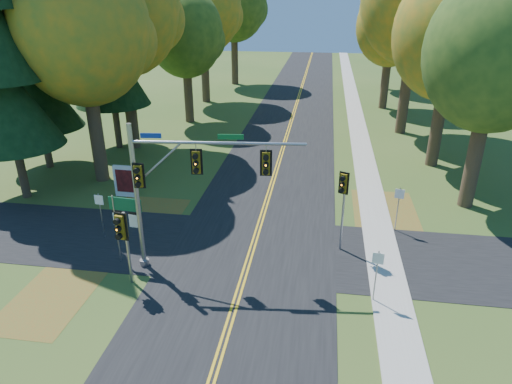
# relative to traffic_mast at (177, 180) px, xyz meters

# --- Properties ---
(ground) EXTENTS (160.00, 160.00, 0.00)m
(ground) POSITION_rel_traffic_mast_xyz_m (2.83, 0.02, -4.26)
(ground) COLOR #304D1B
(ground) RESTS_ON ground
(road_main) EXTENTS (8.00, 160.00, 0.02)m
(road_main) POSITION_rel_traffic_mast_xyz_m (2.83, 0.02, -4.25)
(road_main) COLOR black
(road_main) RESTS_ON ground
(road_cross) EXTENTS (60.00, 6.00, 0.02)m
(road_cross) POSITION_rel_traffic_mast_xyz_m (2.83, 2.02, -4.25)
(road_cross) COLOR black
(road_cross) RESTS_ON ground
(centerline_left) EXTENTS (0.10, 160.00, 0.01)m
(centerline_left) POSITION_rel_traffic_mast_xyz_m (2.73, 0.02, -4.24)
(centerline_left) COLOR gold
(centerline_left) RESTS_ON road_main
(centerline_right) EXTENTS (0.10, 160.00, 0.01)m
(centerline_right) POSITION_rel_traffic_mast_xyz_m (2.93, 0.02, -4.24)
(centerline_right) COLOR gold
(centerline_right) RESTS_ON road_main
(sidewalk_east) EXTENTS (1.60, 160.00, 0.06)m
(sidewalk_east) POSITION_rel_traffic_mast_xyz_m (9.03, 0.02, -4.23)
(sidewalk_east) COLOR #9E998E
(sidewalk_east) RESTS_ON ground
(leaf_patch_w_near) EXTENTS (4.00, 6.00, 0.00)m
(leaf_patch_w_near) POSITION_rel_traffic_mast_xyz_m (-3.67, 4.02, -4.26)
(leaf_patch_w_near) COLOR brown
(leaf_patch_w_near) RESTS_ON ground
(leaf_patch_e) EXTENTS (3.50, 8.00, 0.00)m
(leaf_patch_e) POSITION_rel_traffic_mast_xyz_m (9.63, 6.02, -4.26)
(leaf_patch_e) COLOR brown
(leaf_patch_e) RESTS_ON ground
(leaf_patch_w_far) EXTENTS (3.00, 5.00, 0.00)m
(leaf_patch_w_far) POSITION_rel_traffic_mast_xyz_m (-4.67, -2.98, -4.26)
(leaf_patch_w_far) COLOR brown
(leaf_patch_w_far) RESTS_ON ground
(tree_w_a) EXTENTS (8.00, 8.00, 14.15)m
(tree_w_a) POSITION_rel_traffic_mast_xyz_m (-8.30, 9.40, 5.22)
(tree_w_a) COLOR #38281C
(tree_w_a) RESTS_ON ground
(tree_e_a) EXTENTS (7.20, 7.20, 12.73)m
(tree_e_a) POSITION_rel_traffic_mast_xyz_m (14.40, 8.79, 4.27)
(tree_e_a) COLOR #38281C
(tree_e_a) RESTS_ON ground
(tree_w_b) EXTENTS (8.60, 8.60, 15.38)m
(tree_w_b) POSITION_rel_traffic_mast_xyz_m (-8.89, 16.31, 6.10)
(tree_w_b) COLOR #38281C
(tree_w_b) RESTS_ON ground
(tree_e_b) EXTENTS (7.60, 7.60, 13.33)m
(tree_e_b) POSITION_rel_traffic_mast_xyz_m (13.80, 15.60, 4.63)
(tree_e_b) COLOR #38281C
(tree_e_b) RESTS_ON ground
(tree_w_c) EXTENTS (6.80, 6.80, 11.91)m
(tree_w_c) POSITION_rel_traffic_mast_xyz_m (-6.71, 24.49, 3.68)
(tree_w_c) COLOR #38281C
(tree_w_c) RESTS_ON ground
(tree_e_c) EXTENTS (8.80, 8.80, 15.79)m
(tree_e_c) POSITION_rel_traffic_mast_xyz_m (12.71, 23.71, 6.40)
(tree_e_c) COLOR #38281C
(tree_e_c) RESTS_ON ground
(tree_w_d) EXTENTS (8.20, 8.20, 14.56)m
(tree_w_d) POSITION_rel_traffic_mast_xyz_m (-7.29, 33.20, 5.52)
(tree_w_d) COLOR #38281C
(tree_w_d) RESTS_ON ground
(tree_e_d) EXTENTS (7.00, 7.00, 12.32)m
(tree_e_d) POSITION_rel_traffic_mast_xyz_m (12.09, 32.89, 3.97)
(tree_e_d) COLOR #38281C
(tree_e_d) RESTS_ON ground
(tree_w_e) EXTENTS (8.40, 8.40, 14.97)m
(tree_w_e) POSITION_rel_traffic_mast_xyz_m (-6.09, 44.11, 5.81)
(tree_w_e) COLOR #38281C
(tree_w_e) RESTS_ON ground
(tree_e_e) EXTENTS (7.80, 7.80, 13.74)m
(tree_e_e) POSITION_rel_traffic_mast_xyz_m (13.30, 43.60, 4.93)
(tree_e_e) COLOR #38281C
(tree_e_e) RESTS_ON ground
(pine_b) EXTENTS (5.60, 5.60, 17.31)m
(pine_b) POSITION_rel_traffic_mast_xyz_m (-13.17, 11.02, 3.90)
(pine_b) COLOR #38281C
(pine_b) RESTS_ON ground
(pine_c) EXTENTS (5.60, 5.60, 20.56)m
(pine_c) POSITION_rel_traffic_mast_xyz_m (-10.17, 16.02, 5.43)
(pine_c) COLOR #38281C
(pine_c) RESTS_ON ground
(traffic_mast) EXTENTS (7.28, 1.18, 6.63)m
(traffic_mast) POSITION_rel_traffic_mast_xyz_m (0.00, 0.00, 0.00)
(traffic_mast) COLOR gray
(traffic_mast) RESTS_ON ground
(east_signal_pole) EXTENTS (0.44, 0.54, 4.07)m
(east_signal_pole) POSITION_rel_traffic_mast_xyz_m (6.96, 2.45, -1.18)
(east_signal_pole) COLOR #92949A
(east_signal_pole) RESTS_ON ground
(ped_signal_pole) EXTENTS (0.54, 0.63, 3.43)m
(ped_signal_pole) POSITION_rel_traffic_mast_xyz_m (-1.88, -1.69, -1.72)
(ped_signal_pole) COLOR gray
(ped_signal_pole) RESTS_ON ground
(route_sign_cluster) EXTENTS (1.55, 0.20, 3.32)m
(route_sign_cluster) POSITION_rel_traffic_mast_xyz_m (-2.47, 0.02, -1.92)
(route_sign_cluster) COLOR gray
(route_sign_cluster) RESTS_ON ground
(info_kiosk) EXTENTS (1.42, 0.27, 1.96)m
(info_kiosk) POSITION_rel_traffic_mast_xyz_m (-5.67, 6.99, -3.29)
(info_kiosk) COLOR white
(info_kiosk) RESTS_ON ground
(reg_sign_e_north) EXTENTS (0.46, 0.13, 2.43)m
(reg_sign_e_north) POSITION_rel_traffic_mast_xyz_m (9.90, 4.94, -2.60)
(reg_sign_e_north) COLOR gray
(reg_sign_e_north) RESTS_ON ground
(reg_sign_e_south) EXTENTS (0.44, 0.09, 2.32)m
(reg_sign_e_south) POSITION_rel_traffic_mast_xyz_m (8.29, -1.27, -2.68)
(reg_sign_e_south) COLOR gray
(reg_sign_e_south) RESTS_ON ground
(reg_sign_w) EXTENTS (0.46, 0.09, 2.42)m
(reg_sign_w) POSITION_rel_traffic_mast_xyz_m (-4.77, 2.01, -2.60)
(reg_sign_w) COLOR gray
(reg_sign_w) RESTS_ON ground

